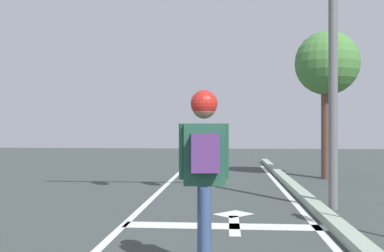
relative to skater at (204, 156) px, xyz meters
name	(u,v)px	position (x,y,z in m)	size (l,w,h in m)	color
lane_line_center	(130,219)	(-1.33, 2.82, -1.20)	(0.12, 20.00, 0.01)	silver
lane_line_curbside	(312,222)	(1.53, 2.82, -1.20)	(0.12, 20.00, 0.01)	silver
stop_bar	(224,226)	(0.17, 2.42, -1.20)	(3.01, 0.40, 0.01)	silver
lane_arrow_stem	(234,225)	(0.32, 2.51, -1.20)	(0.16, 1.40, 0.01)	silver
lane_arrow_head	(233,214)	(0.32, 3.36, -1.20)	(0.56, 0.44, 0.01)	silver
curb_strip	(328,218)	(1.78, 2.82, -1.13)	(0.24, 24.00, 0.14)	#94A492
skater	(204,156)	(0.00, 0.00, 0.00)	(0.48, 0.64, 1.74)	#32486D
traffic_signal_mast	(271,14)	(1.01, 3.92, 2.33)	(4.15, 0.34, 4.91)	slate
roadside_tree	(327,66)	(3.06, 8.78, 2.02)	(1.83, 1.83, 4.22)	brown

